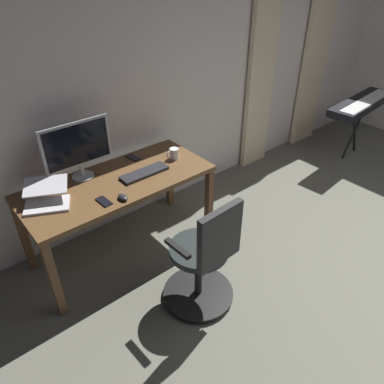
% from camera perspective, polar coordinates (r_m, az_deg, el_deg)
% --- Properties ---
extents(back_room_partition, '(5.88, 0.10, 2.53)m').
position_cam_1_polar(back_room_partition, '(4.10, 4.05, 18.54)').
color(back_room_partition, silver).
rests_on(back_room_partition, ground).
extents(curtain_left_panel, '(0.47, 0.06, 2.26)m').
position_cam_1_polar(curtain_left_panel, '(5.30, 18.62, 19.00)').
color(curtain_left_panel, beige).
rests_on(curtain_left_panel, ground).
extents(curtain_right_panel, '(0.41, 0.06, 2.26)m').
position_cam_1_polar(curtain_right_panel, '(4.47, 10.73, 17.59)').
color(curtain_right_panel, beige).
rests_on(curtain_right_panel, ground).
extents(desk, '(1.58, 0.70, 0.75)m').
position_cam_1_polar(desk, '(3.11, -11.39, 0.41)').
color(desk, brown).
rests_on(desk, ground).
extents(office_chair, '(0.56, 0.56, 0.97)m').
position_cam_1_polar(office_chair, '(2.71, 1.96, -10.42)').
color(office_chair, black).
rests_on(office_chair, ground).
extents(computer_monitor, '(0.57, 0.18, 0.49)m').
position_cam_1_polar(computer_monitor, '(3.05, -17.45, 6.79)').
color(computer_monitor, '#B7BCC1').
rests_on(computer_monitor, desk).
extents(computer_keyboard, '(0.42, 0.14, 0.02)m').
position_cam_1_polar(computer_keyboard, '(3.11, -7.42, 2.99)').
color(computer_keyboard, '#232328').
rests_on(computer_keyboard, desk).
extents(laptop, '(0.42, 0.41, 0.15)m').
position_cam_1_polar(laptop, '(2.91, -21.71, -0.88)').
color(laptop, silver).
rests_on(laptop, desk).
extents(computer_mouse, '(0.06, 0.10, 0.04)m').
position_cam_1_polar(computer_mouse, '(2.81, -10.72, -0.81)').
color(computer_mouse, '#232328').
rests_on(computer_mouse, desk).
extents(cell_phone_by_monitor, '(0.08, 0.15, 0.01)m').
position_cam_1_polar(cell_phone_by_monitor, '(2.82, -13.57, -1.44)').
color(cell_phone_by_monitor, black).
rests_on(cell_phone_by_monitor, desk).
extents(cell_phone_face_up, '(0.10, 0.15, 0.01)m').
position_cam_1_polar(cell_phone_face_up, '(3.37, -9.16, 5.31)').
color(cell_phone_face_up, '#232328').
rests_on(cell_phone_face_up, desk).
extents(mug_tea, '(0.13, 0.08, 0.10)m').
position_cam_1_polar(mug_tea, '(3.31, -2.84, 6.00)').
color(mug_tea, white).
rests_on(mug_tea, desk).
extents(piano_keyboard, '(1.24, 0.43, 0.77)m').
position_cam_1_polar(piano_keyboard, '(5.17, 24.92, 12.24)').
color(piano_keyboard, black).
rests_on(piano_keyboard, ground).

